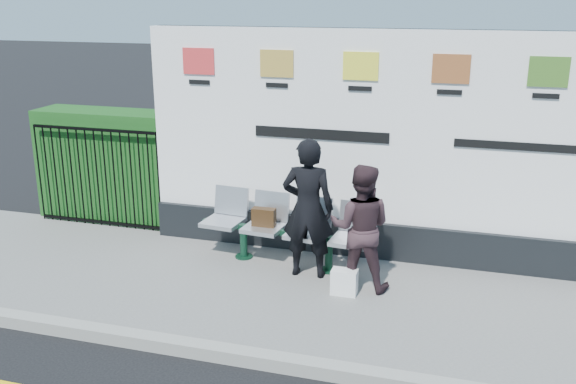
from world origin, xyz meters
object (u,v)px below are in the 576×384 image
object	(u,v)px
bench	(285,246)
woman_left	(308,208)
billboard	(444,167)
woman_right	(360,227)

from	to	relation	value
bench	woman_left	bearing A→B (deg)	-27.51
bench	woman_left	xyz separation A→B (m)	(0.36, -0.24, 0.64)
woman_left	billboard	bearing A→B (deg)	-154.92
woman_left	woman_right	world-z (taller)	woman_left
woman_left	woman_right	distance (m)	0.72
bench	woman_right	xyz separation A→B (m)	(1.05, -0.42, 0.52)
bench	billboard	bearing A→B (deg)	23.76
woman_right	billboard	bearing A→B (deg)	-132.53
billboard	woman_left	xyz separation A→B (m)	(-1.56, -0.87, -0.42)
billboard	bench	distance (m)	2.28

